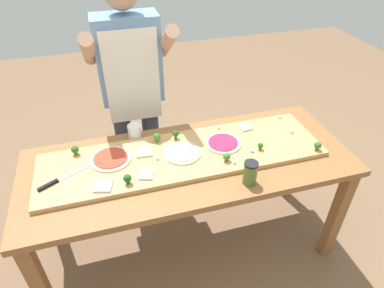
% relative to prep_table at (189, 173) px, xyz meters
% --- Properties ---
extents(ground_plane, '(8.00, 8.00, 0.00)m').
position_rel_prep_table_xyz_m(ground_plane, '(0.00, 0.00, -0.68)').
color(ground_plane, brown).
extents(prep_table, '(1.90, 0.74, 0.78)m').
position_rel_prep_table_xyz_m(prep_table, '(0.00, 0.00, 0.00)').
color(prep_table, brown).
rests_on(prep_table, ground).
extents(cutting_board, '(1.64, 0.45, 0.03)m').
position_rel_prep_table_xyz_m(cutting_board, '(-0.02, 0.04, 0.11)').
color(cutting_board, tan).
rests_on(cutting_board, prep_table).
extents(chefs_knife, '(0.27, 0.16, 0.02)m').
position_rel_prep_table_xyz_m(chefs_knife, '(-0.72, -0.01, 0.13)').
color(chefs_knife, '#B7BABF').
rests_on(chefs_knife, cutting_board).
extents(pizza_whole_beet_magenta, '(0.22, 0.22, 0.02)m').
position_rel_prep_table_xyz_m(pizza_whole_beet_magenta, '(0.23, 0.06, 0.13)').
color(pizza_whole_beet_magenta, beige).
rests_on(pizza_whole_beet_magenta, cutting_board).
extents(pizza_whole_cheese_artichoke, '(0.22, 0.22, 0.02)m').
position_rel_prep_table_xyz_m(pizza_whole_cheese_artichoke, '(-0.03, 0.04, 0.13)').
color(pizza_whole_cheese_artichoke, beige).
rests_on(pizza_whole_cheese_artichoke, cutting_board).
extents(pizza_whole_tomato_red, '(0.23, 0.23, 0.02)m').
position_rel_prep_table_xyz_m(pizza_whole_tomato_red, '(-0.43, 0.10, 0.13)').
color(pizza_whole_tomato_red, beige).
rests_on(pizza_whole_tomato_red, cutting_board).
extents(pizza_slice_far_left, '(0.10, 0.10, 0.01)m').
position_rel_prep_table_xyz_m(pizza_slice_far_left, '(-0.24, 0.11, 0.13)').
color(pizza_slice_far_left, beige).
rests_on(pizza_slice_far_left, cutting_board).
extents(pizza_slice_far_right, '(0.09, 0.09, 0.01)m').
position_rel_prep_table_xyz_m(pizza_slice_far_right, '(-0.26, -0.09, 0.13)').
color(pizza_slice_far_right, beige).
rests_on(pizza_slice_far_right, cutting_board).
extents(pizza_slice_center, '(0.11, 0.11, 0.01)m').
position_rel_prep_table_xyz_m(pizza_slice_center, '(-0.49, -0.12, 0.13)').
color(pizza_slice_center, beige).
rests_on(pizza_slice_center, cutting_board).
extents(pizza_slice_near_right, '(0.08, 0.08, 0.01)m').
position_rel_prep_table_xyz_m(pizza_slice_near_right, '(0.42, 0.18, 0.13)').
color(pizza_slice_near_right, beige).
rests_on(pizza_slice_near_right, cutting_board).
extents(broccoli_floret_back_right, '(0.04, 0.04, 0.06)m').
position_rel_prep_table_xyz_m(broccoli_floret_back_right, '(-0.62, 0.20, 0.16)').
color(broccoli_floret_back_right, '#366618').
rests_on(broccoli_floret_back_right, cutting_board).
extents(broccoli_floret_front_right, '(0.04, 0.04, 0.06)m').
position_rel_prep_table_xyz_m(broccoli_floret_front_right, '(0.74, -0.15, 0.16)').
color(broccoli_floret_front_right, '#3F7220').
rests_on(broccoli_floret_front_right, cutting_board).
extents(broccoli_floret_center_left, '(0.04, 0.04, 0.06)m').
position_rel_prep_table_xyz_m(broccoli_floret_center_left, '(-0.36, -0.13, 0.16)').
color(broccoli_floret_center_left, '#2C5915').
rests_on(broccoli_floret_center_left, cutting_board).
extents(broccoli_floret_center_right, '(0.04, 0.04, 0.06)m').
position_rel_prep_table_xyz_m(broccoli_floret_center_right, '(-0.03, 0.19, 0.16)').
color(broccoli_floret_center_right, '#2C5915').
rests_on(broccoli_floret_center_right, cutting_board).
extents(broccoli_floret_front_left, '(0.04, 0.04, 0.06)m').
position_rel_prep_table_xyz_m(broccoli_floret_front_left, '(-0.15, 0.19, 0.16)').
color(broccoli_floret_front_left, '#487A23').
rests_on(broccoli_floret_front_left, cutting_board).
extents(broccoli_floret_front_mid, '(0.03, 0.03, 0.05)m').
position_rel_prep_table_xyz_m(broccoli_floret_front_mid, '(0.42, -0.05, 0.15)').
color(broccoli_floret_front_mid, '#366618').
rests_on(broccoli_floret_front_mid, cutting_board).
extents(broccoli_floret_back_left, '(0.04, 0.04, 0.05)m').
position_rel_prep_table_xyz_m(broccoli_floret_back_left, '(0.19, -0.09, 0.16)').
color(broccoli_floret_back_left, '#487A23').
rests_on(broccoli_floret_back_left, cutting_board).
extents(cheese_crumble_a, '(0.02, 0.02, 0.02)m').
position_rel_prep_table_xyz_m(cheese_crumble_a, '(0.68, 0.05, 0.14)').
color(cheese_crumble_a, silver).
rests_on(cheese_crumble_a, cutting_board).
extents(cheese_crumble_b, '(0.02, 0.02, 0.02)m').
position_rel_prep_table_xyz_m(cheese_crumble_b, '(-0.18, 0.02, 0.13)').
color(cheese_crumble_b, white).
rests_on(cheese_crumble_b, cutting_board).
extents(cheese_crumble_c, '(0.02, 0.02, 0.02)m').
position_rel_prep_table_xyz_m(cheese_crumble_c, '(0.25, 0.22, 0.13)').
color(cheese_crumble_c, silver).
rests_on(cheese_crumble_c, cutting_board).
extents(cheese_crumble_d, '(0.02, 0.02, 0.02)m').
position_rel_prep_table_xyz_m(cheese_crumble_d, '(0.69, 0.23, 0.14)').
color(cheese_crumble_d, white).
rests_on(cheese_crumble_d, cutting_board).
extents(cheese_crumble_e, '(0.02, 0.02, 0.01)m').
position_rel_prep_table_xyz_m(cheese_crumble_e, '(0.22, -0.13, 0.13)').
color(cheese_crumble_e, silver).
rests_on(cheese_crumble_e, cutting_board).
extents(cheese_crumble_f, '(0.03, 0.03, 0.02)m').
position_rel_prep_table_xyz_m(cheese_crumble_f, '(0.36, -0.06, 0.14)').
color(cheese_crumble_f, white).
rests_on(cheese_crumble_f, cutting_board).
extents(flour_cup, '(0.08, 0.08, 0.10)m').
position_rel_prep_table_xyz_m(flour_cup, '(-0.27, 0.30, 0.14)').
color(flour_cup, white).
rests_on(flour_cup, prep_table).
extents(sauce_jar, '(0.07, 0.07, 0.13)m').
position_rel_prep_table_xyz_m(sauce_jar, '(0.26, -0.27, 0.17)').
color(sauce_jar, '#517033').
rests_on(sauce_jar, prep_table).
extents(cook_center, '(0.54, 0.39, 1.67)m').
position_rel_prep_table_xyz_m(cook_center, '(-0.22, 0.61, 0.32)').
color(cook_center, '#333847').
rests_on(cook_center, ground).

